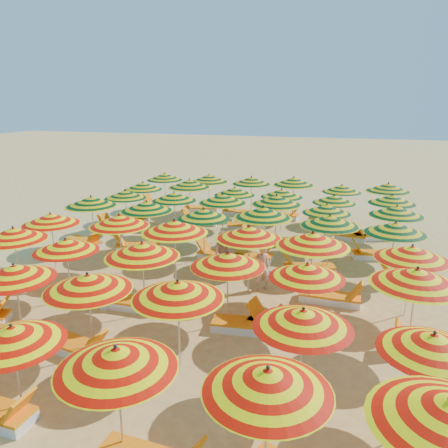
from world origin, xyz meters
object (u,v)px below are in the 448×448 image
Objects in this scene: umbrella_9 at (178,290)px; umbrella_39 at (282,193)px; umbrella_4 at (268,381)px; lounger_26 at (375,255)px; beachgoer_b at (224,255)px; umbrella_14 at (142,250)px; umbrella_31 at (174,197)px; lounger_14 at (280,326)px; umbrella_27 at (263,213)px; lounger_17 at (84,242)px; umbrella_7 at (14,272)px; umbrella_36 at (143,186)px; lounger_22 at (407,280)px; lounger_33 at (200,209)px; lounger_21 at (308,268)px; umbrella_46 at (342,189)px; umbrella_42 at (165,177)px; lounger_35 at (282,215)px; umbrella_38 at (235,191)px; lounger_20 at (250,257)px; lounger_24 at (262,239)px; umbrella_23 at (412,253)px; lounger_8 at (75,346)px; umbrella_30 at (125,194)px; umbrella_47 at (388,187)px; lounger_30 at (344,236)px; umbrella_41 at (392,199)px; umbrella_34 at (327,209)px; umbrella_45 at (294,181)px; lounger_16 at (332,298)px; lounger_34 at (239,212)px; umbrella_11 at (433,343)px; umbrella_35 at (397,211)px; umbrella_2 at (12,335)px; umbrella_33 at (277,200)px; umbrella_40 at (334,199)px; lounger_23 at (115,228)px; lounger_27 at (133,218)px; umbrella_22 at (313,240)px; lounger_32 at (156,205)px; lounger_28 at (200,220)px; lounger_29 at (247,226)px; umbrella_32 at (223,199)px; umbrella_37 at (190,184)px; umbrella_18 at (51,219)px; umbrella_8 at (88,282)px; umbrella_44 at (251,181)px; umbrella_16 at (307,271)px; lounger_18 at (137,246)px.

umbrella_39 is at bearing 89.72° from umbrella_9.
lounger_26 is (1.64, 10.86, -1.62)m from umbrella_4.
umbrella_14 is at bearing -140.09° from beachgoer_b.
lounger_14 is (5.84, -6.59, -1.58)m from umbrella_31.
umbrella_39 is (-0.19, 4.37, -0.18)m from umbrella_27.
umbrella_7 is at bearing -47.75° from lounger_17.
umbrella_14 is 9.89m from umbrella_36.
lounger_22 is 1.00× the size of lounger_33.
umbrella_46 is at bearing -113.09° from lounger_21.
lounger_35 is (6.33, -0.01, -1.60)m from umbrella_42.
umbrella_4 reaches higher than umbrella_38.
beachgoer_b is at bearing 68.44° from umbrella_14.
umbrella_31 reaches higher than lounger_20.
umbrella_14 is 7.49m from lounger_24.
umbrella_39 is at bearing 124.56° from umbrella_23.
umbrella_30 is at bearing 123.67° from lounger_8.
lounger_30 is (-1.68, -2.47, -1.70)m from umbrella_47.
umbrella_31 is at bearing -166.00° from umbrella_41.
umbrella_34 is at bearing 47.49° from umbrella_27.
umbrella_45 is 9.38m from lounger_16.
lounger_34 is (-2.54, 2.07, -1.56)m from umbrella_39.
umbrella_11 is 12.34m from umbrella_39.
umbrella_35 reaches higher than umbrella_38.
umbrella_2 is at bearing -111.09° from umbrella_34.
umbrella_33 is (-4.54, 4.75, 0.09)m from umbrella_23.
lounger_30 is at bearing -13.49° from umbrella_40.
lounger_23 is (-9.45, -4.44, -1.52)m from umbrella_46.
umbrella_30 is 2.39m from lounger_27.
umbrella_33 is 1.20× the size of umbrella_46.
umbrella_22 is 1.19× the size of lounger_32.
lounger_28 is 0.95× the size of lounger_29.
lounger_34 is at bearing -117.94° from lounger_23.
umbrella_41 reaches higher than lounger_20.
beachgoer_b is at bearing 66.32° from lounger_30.
lounger_16 is at bearing -53.19° from umbrella_38.
umbrella_47 is (11.10, -0.09, 0.10)m from umbrella_42.
umbrella_38 is (-0.15, 2.16, -0.12)m from umbrella_32.
lounger_8 is (-7.34, -4.33, -1.63)m from umbrella_23.
umbrella_23 is 3.94m from lounger_14.
lounger_8 is at bearing -94.22° from umbrella_32.
umbrella_37 is at bearing 179.17° from umbrella_39.
umbrella_33 is (6.73, 4.80, 0.10)m from umbrella_18.
lounger_22 is (2.60, 8.64, -1.62)m from umbrella_4.
lounger_23 is (-2.86, 8.76, -1.58)m from umbrella_7.
umbrella_44 is at bearing 89.34° from umbrella_8.
umbrella_7 reaches higher than umbrella_16.
lounger_26 is 1.03× the size of lounger_34.
umbrella_11 is 8.98m from lounger_20.
umbrella_32 is 3.86m from lounger_18.
umbrella_18 is 2.92m from lounger_17.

